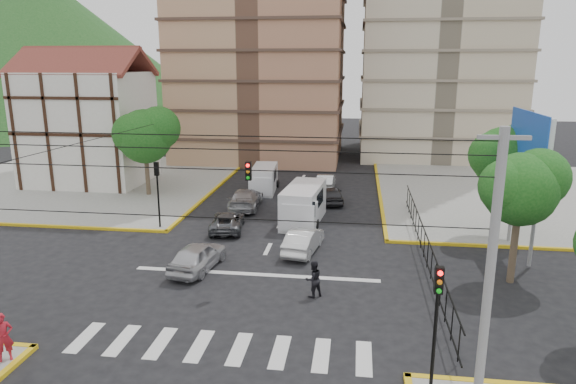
% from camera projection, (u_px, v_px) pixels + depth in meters
% --- Properties ---
extents(ground, '(160.00, 160.00, 0.00)m').
position_uv_depth(ground, '(251.00, 284.00, 25.80)').
color(ground, black).
rests_on(ground, ground).
extents(sidewalk_nw, '(26.00, 26.00, 0.15)m').
position_uv_depth(sidewalk_nw, '(84.00, 182.00, 47.61)').
color(sidewalk_nw, gray).
rests_on(sidewalk_nw, ground).
extents(sidewalk_ne, '(26.00, 26.00, 0.15)m').
position_uv_depth(sidewalk_ne, '(537.00, 196.00, 42.38)').
color(sidewalk_ne, gray).
rests_on(sidewalk_ne, ground).
extents(crosswalk_stripes, '(12.00, 2.40, 0.01)m').
position_uv_depth(crosswalk_stripes, '(219.00, 347.00, 20.03)').
color(crosswalk_stripes, silver).
rests_on(crosswalk_stripes, ground).
extents(stop_line, '(13.00, 0.40, 0.01)m').
position_uv_depth(stop_line, '(255.00, 274.00, 26.95)').
color(stop_line, silver).
rests_on(stop_line, ground).
extents(tudor_building, '(10.80, 8.05, 12.23)m').
position_uv_depth(tudor_building, '(88.00, 126.00, 46.21)').
color(tudor_building, silver).
rests_on(tudor_building, ground).
extents(distant_hill, '(70.00, 70.00, 28.00)m').
position_uv_depth(distant_hill, '(40.00, 45.00, 96.80)').
color(distant_hill, '#1A4E1A').
rests_on(distant_hill, ground).
extents(park_fence, '(0.10, 22.50, 1.66)m').
position_uv_depth(park_fence, '(423.00, 260.00, 28.94)').
color(park_fence, black).
rests_on(park_fence, ground).
extents(billboard, '(0.36, 6.20, 8.10)m').
position_uv_depth(billboard, '(529.00, 153.00, 28.20)').
color(billboard, slate).
rests_on(billboard, ground).
extents(tree_park_a, '(4.41, 3.60, 6.83)m').
position_uv_depth(tree_park_a, '(522.00, 186.00, 24.79)').
color(tree_park_a, '#473828').
rests_on(tree_park_a, ground).
extents(tree_park_c, '(4.65, 3.80, 7.25)m').
position_uv_depth(tree_park_c, '(505.00, 155.00, 31.31)').
color(tree_park_c, '#473828').
rests_on(tree_park_c, ground).
extents(tree_tudor, '(5.39, 4.40, 7.43)m').
position_uv_depth(tree_tudor, '(146.00, 134.00, 41.46)').
color(tree_tudor, '#473828').
rests_on(tree_tudor, ground).
extents(traffic_light_se, '(0.28, 0.22, 4.40)m').
position_uv_depth(traffic_light_se, '(437.00, 309.00, 16.52)').
color(traffic_light_se, black).
rests_on(traffic_light_se, ground).
extents(traffic_light_nw, '(0.28, 0.22, 4.40)m').
position_uv_depth(traffic_light_nw, '(157.00, 184.00, 33.55)').
color(traffic_light_nw, black).
rests_on(traffic_light_nw, ground).
extents(traffic_light_hanging, '(18.00, 9.12, 0.92)m').
position_uv_depth(traffic_light_hanging, '(239.00, 178.00, 22.40)').
color(traffic_light_hanging, black).
rests_on(traffic_light_hanging, ground).
extents(utility_pole_se, '(1.40, 0.28, 9.00)m').
position_uv_depth(utility_pole_se, '(489.00, 278.00, 14.81)').
color(utility_pole_se, slate).
rests_on(utility_pole_se, ground).
extents(van_right_lane, '(2.79, 5.91, 2.57)m').
position_uv_depth(van_right_lane, '(303.00, 206.00, 35.20)').
color(van_right_lane, silver).
rests_on(van_right_lane, ground).
extents(van_left_lane, '(2.20, 4.95, 2.18)m').
position_uv_depth(van_left_lane, '(264.00, 180.00, 43.87)').
color(van_left_lane, silver).
rests_on(van_left_lane, ground).
extents(car_silver_front_left, '(2.43, 4.66, 1.51)m').
position_uv_depth(car_silver_front_left, '(198.00, 256.00, 27.42)').
color(car_silver_front_left, silver).
rests_on(car_silver_front_left, ground).
extents(car_white_front_right, '(2.18, 4.52, 1.43)m').
position_uv_depth(car_white_front_right, '(304.00, 240.00, 29.99)').
color(car_white_front_right, silver).
rests_on(car_white_front_right, ground).
extents(car_grey_mid_left, '(2.60, 4.62, 1.22)m').
position_uv_depth(car_grey_mid_left, '(227.00, 221.00, 33.95)').
color(car_grey_mid_left, '#54565B').
rests_on(car_grey_mid_left, ground).
extents(car_silver_rear_left, '(2.34, 5.31, 1.51)m').
position_uv_depth(car_silver_rear_left, '(246.00, 199.00, 39.00)').
color(car_silver_rear_left, '#A6A6AA').
rests_on(car_silver_rear_left, ground).
extents(car_darkgrey_mid_right, '(2.17, 4.11, 1.33)m').
position_uv_depth(car_darkgrey_mid_right, '(332.00, 195.00, 40.47)').
color(car_darkgrey_mid_right, '#29292C').
rests_on(car_darkgrey_mid_right, ground).
extents(car_white_rear_right, '(1.53, 4.11, 1.34)m').
position_uv_depth(car_white_rear_right, '(326.00, 182.00, 44.89)').
color(car_white_rear_right, silver).
rests_on(car_white_rear_right, ground).
extents(pedestrian_sw_corner, '(0.81, 0.76, 1.86)m').
position_uv_depth(pedestrian_sw_corner, '(3.00, 337.00, 18.71)').
color(pedestrian_sw_corner, '#AA1A27').
rests_on(pedestrian_sw_corner, sidewalk_sw).
extents(pedestrian_crosswalk, '(1.10, 1.06, 1.79)m').
position_uv_depth(pedestrian_crosswalk, '(313.00, 279.00, 24.18)').
color(pedestrian_crosswalk, black).
rests_on(pedestrian_crosswalk, ground).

